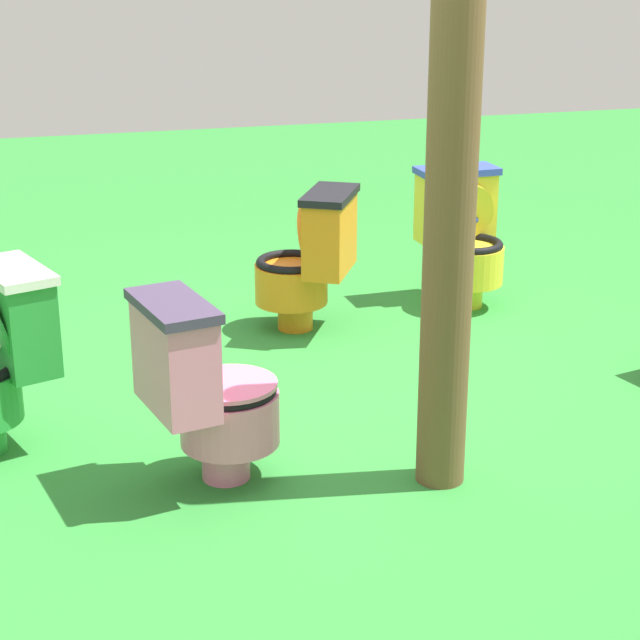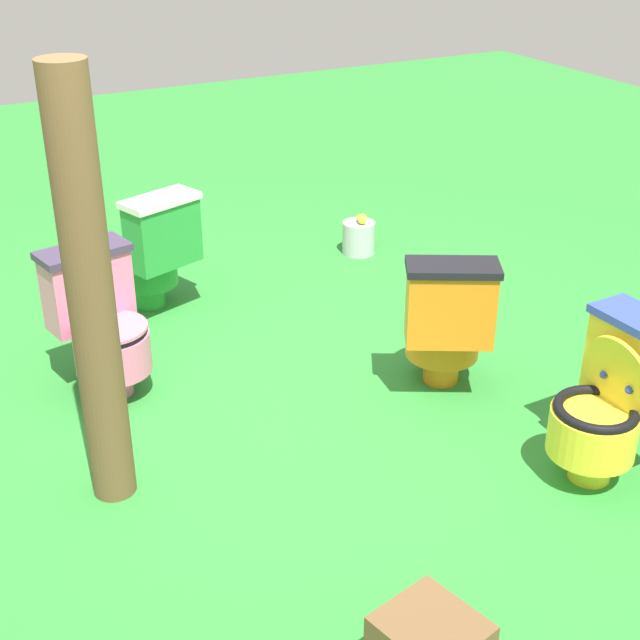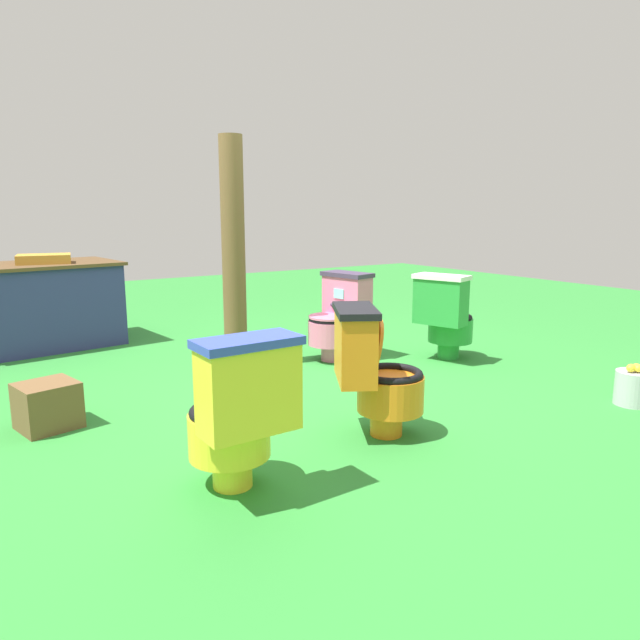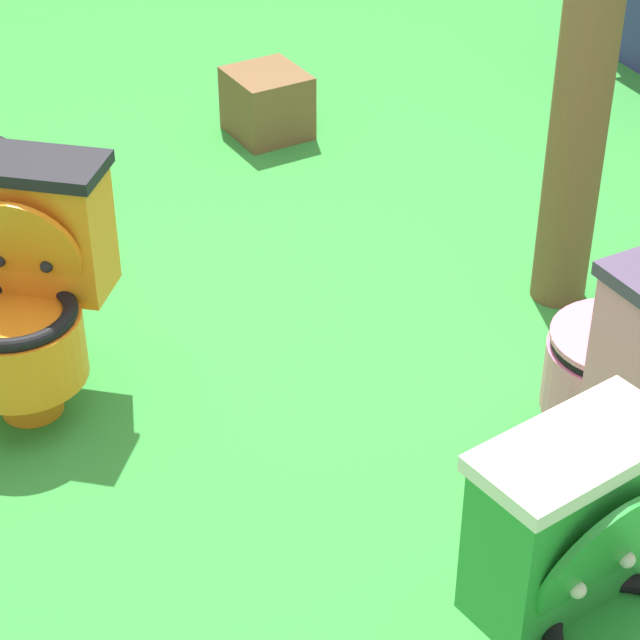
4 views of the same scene
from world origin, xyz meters
name	(u,v)px [view 4 (image 4 of 4)]	position (x,y,z in m)	size (l,w,h in m)	color
ground	(380,363)	(0.00, 0.00, 0.00)	(14.00, 14.00, 0.00)	#2D8433
toilet_orange	(26,289)	(-0.15, -1.01, 0.37)	(0.63, 0.59, 0.73)	orange
toilet_green	(598,603)	(1.38, -0.03, 0.37)	(0.60, 0.54, 0.73)	green
wooden_post	(590,38)	(-0.20, 0.69, 0.90)	(0.18, 0.18, 1.79)	brown
small_crate	(267,103)	(-1.66, 0.09, 0.13)	(0.29, 0.31, 0.27)	brown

